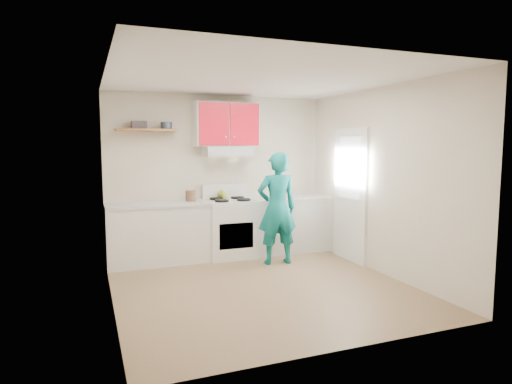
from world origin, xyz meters
name	(u,v)px	position (x,y,z in m)	size (l,w,h in m)	color
floor	(261,286)	(0.00, 0.00, 0.00)	(3.80, 3.80, 0.00)	brown
ceiling	(261,78)	(0.00, 0.00, 2.60)	(3.60, 3.80, 0.04)	white
back_wall	(218,175)	(0.00, 1.90, 1.30)	(3.60, 0.04, 2.60)	beige
front_wall	(344,204)	(0.00, -1.90, 1.30)	(3.60, 0.04, 2.60)	beige
left_wall	(109,190)	(-1.80, 0.00, 1.30)	(0.04, 3.80, 2.60)	beige
right_wall	(380,181)	(1.80, 0.00, 1.30)	(0.04, 3.80, 2.60)	beige
door	(350,195)	(1.78, 0.70, 1.02)	(0.05, 0.85, 2.05)	white
door_glass	(349,168)	(1.75, 0.70, 1.45)	(0.01, 0.55, 0.95)	white
counter_left	(158,234)	(-1.04, 1.60, 0.45)	(1.52, 0.60, 0.90)	silver
counter_right	(288,225)	(1.14, 1.60, 0.45)	(1.32, 0.60, 0.90)	silver
stove	(230,228)	(0.10, 1.57, 0.46)	(0.76, 0.65, 0.92)	white
range_hood	(228,151)	(0.10, 1.68, 1.70)	(0.76, 0.44, 0.15)	silver
upper_cabinets	(226,125)	(0.10, 1.73, 2.12)	(1.02, 0.33, 0.70)	red
shelf	(147,130)	(-1.15, 1.75, 2.02)	(0.90, 0.30, 0.04)	brown
books	(139,125)	(-1.26, 1.74, 2.09)	(0.22, 0.16, 0.11)	#41393E
tin	(166,125)	(-0.86, 1.71, 2.09)	(0.17, 0.17, 0.10)	#333D4C
kettle	(222,194)	(0.04, 1.80, 0.99)	(0.17, 0.17, 0.15)	olive
crock	(191,196)	(-0.51, 1.67, 1.00)	(0.16, 0.16, 0.19)	brown
cutting_board	(272,198)	(0.85, 1.60, 0.91)	(0.28, 0.21, 0.02)	olive
silicone_mat	(313,197)	(1.63, 1.62, 0.90)	(0.32, 0.27, 0.01)	red
person	(277,208)	(0.64, 0.93, 0.85)	(0.62, 0.41, 1.69)	#0C706F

